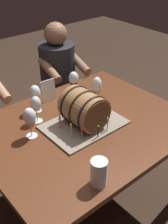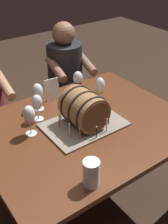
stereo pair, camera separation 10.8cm
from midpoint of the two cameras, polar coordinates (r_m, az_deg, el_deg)
ground_plane at (r=2.30m, az=1.43°, el=-17.70°), size 8.00×8.00×0.00m
dining_table at (r=1.85m, az=1.70°, el=-5.09°), size 1.29×1.03×0.74m
barrel_cake at (r=1.72m, az=1.80°, el=0.22°), size 0.49×0.34×0.24m
wine_glass_white at (r=1.79m, az=-7.73°, el=1.79°), size 0.07×0.07×0.18m
wine_glass_red at (r=2.09m, az=0.26°, el=6.65°), size 0.07×0.07×0.17m
wine_glass_empty at (r=1.89m, az=-7.71°, el=4.04°), size 0.07×0.07×0.19m
wine_glass_rose at (r=1.66m, az=-9.17°, el=-0.75°), size 0.07×0.07×0.20m
wine_glass_amber at (r=1.97m, az=4.79°, el=5.08°), size 0.07×0.07×0.19m
beer_pint at (r=1.36m, az=3.77°, el=-12.37°), size 0.08×0.08×0.14m
menu_card at (r=2.03m, az=-4.85°, el=4.53°), size 0.11×0.03×0.16m
person_seated_right at (r=2.66m, az=-2.49°, el=4.50°), size 0.39×0.49×1.14m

